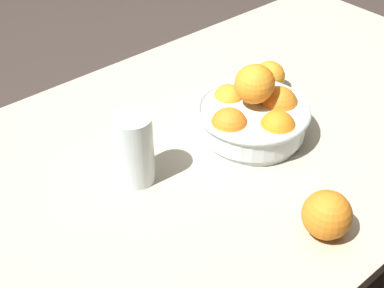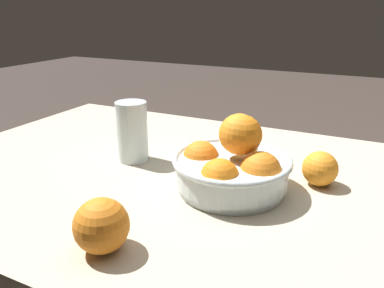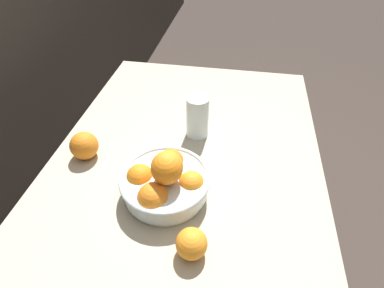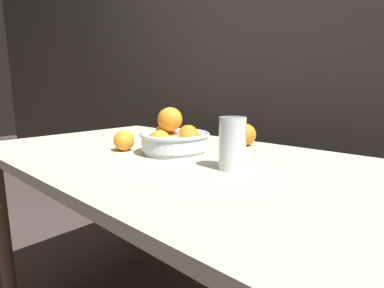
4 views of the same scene
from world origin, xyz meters
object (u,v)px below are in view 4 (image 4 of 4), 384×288
Objects in this scene: fruit_bowl at (174,137)px; juice_glass at (232,146)px; orange_loose_near_bowl at (245,135)px; orange_loose_front at (124,141)px.

juice_glass is at bearing -9.22° from fruit_bowl.
juice_glass reaches higher than orange_loose_near_bowl.
orange_loose_front is (-0.25, -0.36, -0.01)m from orange_loose_near_bowl.
orange_loose_near_bowl is 1.17× the size of orange_loose_front.
fruit_bowl is 0.27m from juice_glass.
fruit_bowl is 1.67× the size of juice_glass.
fruit_bowl reaches higher than orange_loose_near_bowl.
fruit_bowl reaches higher than orange_loose_front.
fruit_bowl reaches higher than juice_glass.
juice_glass is 0.35m from orange_loose_near_bowl.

